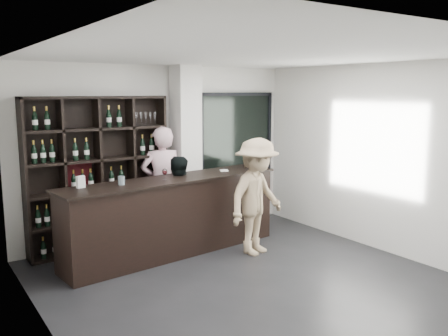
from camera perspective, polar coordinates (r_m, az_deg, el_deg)
floor at (r=6.25m, az=4.19°, el=-14.15°), size 5.00×5.50×0.01m
wine_shelf at (r=7.57m, az=-14.84°, el=-0.76°), size 2.20×0.35×2.40m
structural_column at (r=8.06m, az=-4.57°, el=1.90°), size 0.40×0.40×2.90m
glass_panel at (r=8.89m, az=1.51°, el=2.28°), size 1.60×0.08×2.10m
tasting_counter at (r=7.30m, az=-6.05°, el=-5.76°), size 3.57×0.73×1.18m
taster_pink at (r=7.85m, az=-7.46°, el=-2.00°), size 0.79×0.62×1.91m
taster_black at (r=7.54m, az=-5.63°, el=-4.14°), size 0.86×0.77×1.47m
customer at (r=7.21m, az=3.95°, el=-3.46°), size 1.29×0.96×1.78m
wine_glass at (r=7.03m, az=-7.15°, el=-0.68°), size 0.10×0.10×0.19m
spit_cup at (r=6.78m, az=-12.24°, el=-1.47°), size 0.11×0.11×0.12m
napkin_stack at (r=7.77m, az=0.00°, el=-0.30°), size 0.17×0.17×0.02m
card_stand at (r=6.69m, az=-16.87°, el=-1.61°), size 0.12×0.08×0.16m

